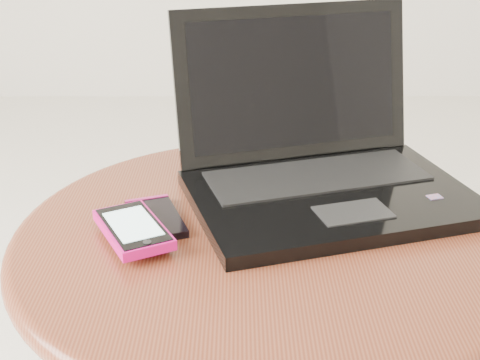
{
  "coord_description": "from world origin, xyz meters",
  "views": [
    {
      "loc": [
        0.06,
        -0.83,
        0.86
      ],
      "look_at": [
        0.06,
        -0.11,
        0.54
      ],
      "focal_mm": 50.08,
      "sensor_mm": 36.0,
      "label": 1
    }
  ],
  "objects": [
    {
      "name": "table",
      "position": [
        0.09,
        -0.12,
        0.38
      ],
      "size": [
        0.61,
        0.61,
        0.48
      ],
      "color": "#5E2C1B",
      "rests_on": "ground"
    },
    {
      "name": "laptop",
      "position": [
        0.17,
        -0.01,
        0.52
      ],
      "size": [
        0.42,
        0.38,
        0.23
      ],
      "color": "black",
      "rests_on": "table"
    },
    {
      "name": "phone_black",
      "position": [
        -0.04,
        -0.1,
        0.49
      ],
      "size": [
        0.09,
        0.12,
        0.01
      ],
      "color": "black",
      "rests_on": "table"
    },
    {
      "name": "phone_pink",
      "position": [
        -0.06,
        -0.15,
        0.5
      ],
      "size": [
        0.11,
        0.13,
        0.01
      ],
      "color": "#D20C73",
      "rests_on": "phone_black"
    }
  ]
}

